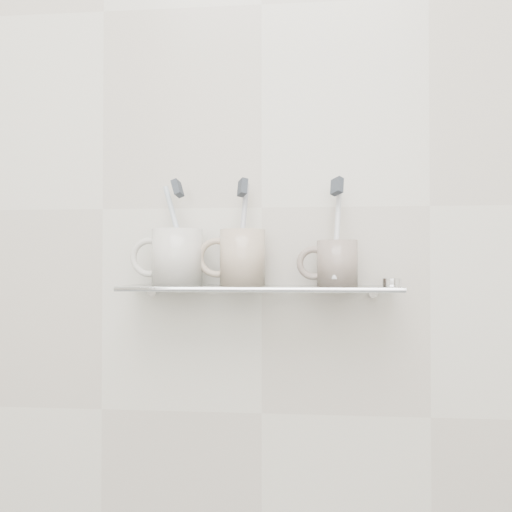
# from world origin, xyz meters

# --- Properties ---
(wall_back) EXTENTS (2.50, 0.00, 2.50)m
(wall_back) POSITION_xyz_m (0.00, 1.10, 1.25)
(wall_back) COLOR beige
(wall_back) RESTS_ON ground
(shelf_glass) EXTENTS (0.50, 0.12, 0.01)m
(shelf_glass) POSITION_xyz_m (0.00, 1.04, 1.10)
(shelf_glass) COLOR silver
(shelf_glass) RESTS_ON wall_back
(shelf_rail) EXTENTS (0.50, 0.01, 0.01)m
(shelf_rail) POSITION_xyz_m (0.00, 0.98, 1.10)
(shelf_rail) COLOR silver
(shelf_rail) RESTS_ON shelf_glass
(bracket_left) EXTENTS (0.02, 0.03, 0.02)m
(bracket_left) POSITION_xyz_m (-0.21, 1.09, 1.09)
(bracket_left) COLOR silver
(bracket_left) RESTS_ON wall_back
(bracket_right) EXTENTS (0.02, 0.03, 0.02)m
(bracket_right) POSITION_xyz_m (0.21, 1.09, 1.09)
(bracket_right) COLOR silver
(bracket_right) RESTS_ON wall_back
(mug_left) EXTENTS (0.10, 0.10, 0.10)m
(mug_left) POSITION_xyz_m (-0.15, 1.04, 1.15)
(mug_left) COLOR silver
(mug_left) RESTS_ON shelf_glass
(mug_left_handle) EXTENTS (0.07, 0.01, 0.07)m
(mug_left_handle) POSITION_xyz_m (-0.21, 1.04, 1.15)
(mug_left_handle) COLOR silver
(mug_left_handle) RESTS_ON mug_left
(toothbrush_left) EXTENTS (0.07, 0.06, 0.18)m
(toothbrush_left) POSITION_xyz_m (-0.15, 1.04, 1.20)
(toothbrush_left) COLOR silver
(toothbrush_left) RESTS_ON mug_left
(bristles_left) EXTENTS (0.02, 0.03, 0.04)m
(bristles_left) POSITION_xyz_m (-0.15, 1.04, 1.28)
(bristles_left) COLOR #32373F
(bristles_left) RESTS_ON toothbrush_left
(mug_center) EXTENTS (0.09, 0.09, 0.10)m
(mug_center) POSITION_xyz_m (-0.03, 1.04, 1.15)
(mug_center) COLOR beige
(mug_center) RESTS_ON shelf_glass
(mug_center_handle) EXTENTS (0.07, 0.01, 0.07)m
(mug_center_handle) POSITION_xyz_m (-0.08, 1.04, 1.15)
(mug_center_handle) COLOR beige
(mug_center_handle) RESTS_ON mug_center
(toothbrush_center) EXTENTS (0.02, 0.07, 0.19)m
(toothbrush_center) POSITION_xyz_m (-0.03, 1.04, 1.20)
(toothbrush_center) COLOR #A7A7B5
(toothbrush_center) RESTS_ON mug_center
(bristles_center) EXTENTS (0.02, 0.03, 0.04)m
(bristles_center) POSITION_xyz_m (-0.03, 1.04, 1.28)
(bristles_center) COLOR #32373F
(bristles_center) RESTS_ON toothbrush_center
(mug_right) EXTENTS (0.09, 0.09, 0.08)m
(mug_right) POSITION_xyz_m (0.14, 1.04, 1.14)
(mug_right) COLOR beige
(mug_right) RESTS_ON shelf_glass
(mug_right_handle) EXTENTS (0.06, 0.01, 0.06)m
(mug_right_handle) POSITION_xyz_m (0.10, 1.04, 1.14)
(mug_right_handle) COLOR beige
(mug_right_handle) RESTS_ON mug_right
(toothbrush_right) EXTENTS (0.03, 0.08, 0.18)m
(toothbrush_right) POSITION_xyz_m (0.14, 1.04, 1.20)
(toothbrush_right) COLOR silver
(toothbrush_right) RESTS_ON mug_right
(bristles_right) EXTENTS (0.03, 0.03, 0.04)m
(bristles_right) POSITION_xyz_m (0.14, 1.04, 1.28)
(bristles_right) COLOR #32373F
(bristles_right) RESTS_ON toothbrush_right
(chrome_cap) EXTENTS (0.03, 0.03, 0.01)m
(chrome_cap) POSITION_xyz_m (0.24, 1.04, 1.11)
(chrome_cap) COLOR silver
(chrome_cap) RESTS_ON shelf_glass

